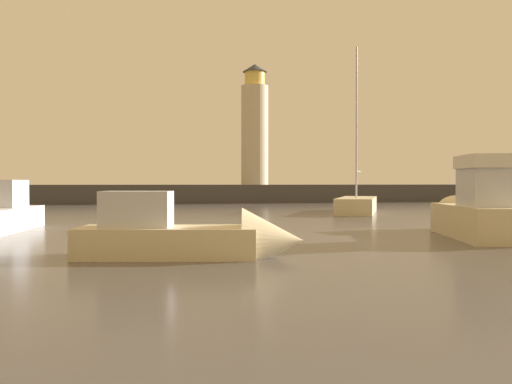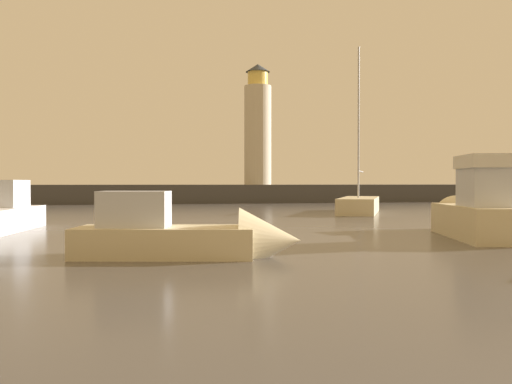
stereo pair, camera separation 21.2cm
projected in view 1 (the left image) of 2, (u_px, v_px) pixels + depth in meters
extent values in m
plane|color=#4C4742|center=(229.00, 221.00, 29.36)|extent=(220.00, 220.00, 0.00)
cube|color=#423F3D|center=(185.00, 194.00, 56.01)|extent=(89.19, 6.19, 1.84)
cylinder|color=beige|center=(255.00, 135.00, 57.43)|extent=(2.81, 2.81, 10.28)
cylinder|color=#F2CC59|center=(255.00, 79.00, 57.34)|extent=(2.11, 2.11, 1.44)
cone|color=#33383D|center=(255.00, 68.00, 57.32)|extent=(2.53, 2.53, 0.82)
cube|color=beige|center=(475.00, 222.00, 20.23)|extent=(3.24, 5.99, 1.20)
cone|color=beige|center=(449.00, 215.00, 23.52)|extent=(2.06, 1.99, 1.70)
cube|color=silver|center=(485.00, 187.00, 19.19)|extent=(1.90, 2.41, 1.33)
cube|color=silver|center=(485.00, 162.00, 19.18)|extent=(2.09, 2.65, 0.47)
cube|color=beige|center=(167.00, 242.00, 15.02)|extent=(5.09, 2.81, 0.82)
cone|color=beige|center=(273.00, 240.00, 15.03)|extent=(2.01, 2.09, 1.79)
cube|color=silver|center=(137.00, 209.00, 15.00)|extent=(2.05, 1.57, 0.98)
cube|color=white|center=(0.00, 220.00, 23.07)|extent=(2.64, 6.14, 0.97)
cube|color=silver|center=(8.00, 194.00, 23.91)|extent=(1.41, 2.26, 1.18)
cube|color=beige|center=(357.00, 205.00, 37.25)|extent=(5.71, 8.36, 1.03)
cylinder|color=#B7B7BC|center=(356.00, 123.00, 36.37)|extent=(0.12, 0.12, 9.94)
cylinder|color=#B7B7BC|center=(358.00, 171.00, 38.60)|extent=(2.08, 4.07, 0.09)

